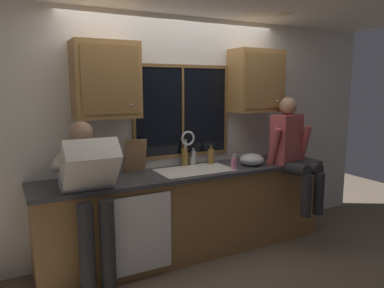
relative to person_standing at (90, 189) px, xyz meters
name	(u,v)px	position (x,y,z in m)	size (l,w,h in m)	color
back_wall	(176,133)	(1.11, 0.65, 0.33)	(5.56, 0.12, 2.55)	silver
ceiling_downlight_right	(285,14)	(2.06, -0.01, 1.60)	(0.14, 0.14, 0.01)	#FFEAB2
window_glass	(182,111)	(1.16, 0.58, 0.58)	(1.10, 0.02, 0.95)	black
window_frame_top	(183,66)	(1.16, 0.57, 1.08)	(1.17, 0.02, 0.04)	brown
window_frame_bottom	(183,155)	(1.16, 0.57, 0.09)	(1.17, 0.02, 0.04)	brown
window_frame_left	(134,113)	(0.60, 0.57, 0.58)	(0.04, 0.02, 0.95)	brown
window_frame_right	(226,110)	(1.73, 0.57, 0.58)	(0.04, 0.02, 0.95)	brown
window_mullion_center	(183,111)	(1.16, 0.57, 0.58)	(0.02, 0.02, 0.95)	brown
lower_cabinet_run	(190,213)	(1.11, 0.30, -0.50)	(3.16, 0.58, 0.88)	olive
countertop	(191,172)	(1.11, 0.28, -0.04)	(3.22, 0.62, 0.04)	#38383D
dishwasher_front	(141,234)	(0.43, -0.02, -0.48)	(0.60, 0.02, 0.74)	white
upper_cabinet_left	(106,80)	(0.28, 0.42, 0.92)	(0.61, 0.36, 0.72)	#9E703D
upper_cabinet_right	(256,81)	(2.05, 0.42, 0.92)	(0.61, 0.36, 0.72)	#9E703D
sink	(195,179)	(1.16, 0.29, -0.12)	(0.80, 0.46, 0.21)	white
faucet	(188,144)	(1.17, 0.47, 0.23)	(0.18, 0.09, 0.40)	silver
person_standing	(90,189)	(0.00, 0.00, 0.00)	(0.53, 0.71, 1.50)	#262628
person_sitting_on_counter	(292,148)	(2.28, 0.02, 0.16)	(0.54, 0.65, 1.26)	#262628
knife_block	(107,166)	(0.25, 0.42, 0.09)	(0.12, 0.18, 0.32)	brown
cutting_board	(136,156)	(0.58, 0.50, 0.15)	(0.23, 0.02, 0.35)	#997047
mixing_bowl	(252,160)	(1.84, 0.19, 0.04)	(0.28, 0.28, 0.14)	#B7B7BC
soap_dispenser	(234,163)	(1.54, 0.11, 0.05)	(0.06, 0.07, 0.17)	pink
bottle_green_glass	(193,157)	(1.27, 0.52, 0.07)	(0.05, 0.05, 0.21)	#B7B7BC
bottle_tall_clear	(211,156)	(1.47, 0.46, 0.07)	(0.07, 0.07, 0.22)	olive
bottle_amber_small	(185,156)	(1.16, 0.52, 0.09)	(0.07, 0.07, 0.25)	olive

